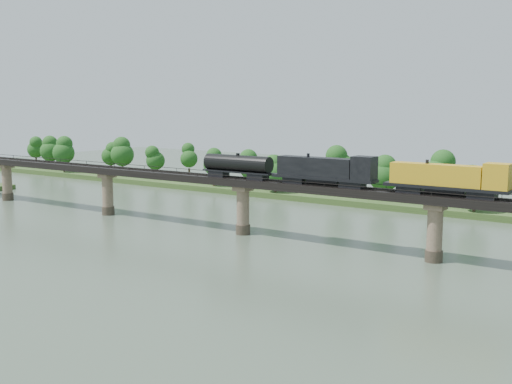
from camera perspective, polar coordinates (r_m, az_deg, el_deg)
The scene contains 6 objects.
ground at distance 109.54m, azimuth -10.46°, elevation -6.35°, with size 400.00×400.00×0.00m, color #3A4A3B.
far_bank at distance 178.43m, azimuth 9.25°, elevation -0.49°, with size 300.00×24.00×1.60m, color #2D471C.
bridge at distance 130.77m, azimuth -1.17°, elevation -1.42°, with size 236.00×30.00×11.50m.
bridge_superstructure at distance 129.87m, azimuth -1.18°, elevation 1.33°, with size 220.00×4.90×0.75m.
far_treeline at distance 177.15m, azimuth 6.29°, elevation 2.13°, with size 289.06×17.54×13.60m.
freight_train at distance 113.16m, azimuth 12.93°, elevation 1.40°, with size 84.44×3.29×5.81m.
Camera 1 is at (75.67, -74.44, 27.02)m, focal length 45.00 mm.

